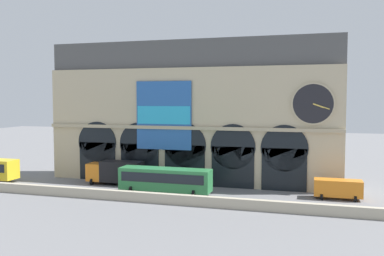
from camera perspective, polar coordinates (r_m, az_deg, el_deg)
ground_plane at (r=50.63m, az=-2.67°, el=-8.89°), size 200.00×200.00×0.00m
quay_parapet_wall at (r=45.94m, az=-4.71°, el=-9.53°), size 90.00×0.70×1.10m
station_building at (r=56.72m, az=-0.17°, el=1.97°), size 39.45×5.80×19.06m
box_truck_midwest at (r=56.14m, az=-10.37°, el=-5.90°), size 7.50×2.91×3.12m
bus_center at (r=49.74m, az=-3.70°, el=-7.03°), size 11.00×3.25×3.10m
van_east at (r=50.24m, az=19.32°, el=-7.76°), size 5.20×2.48×2.20m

